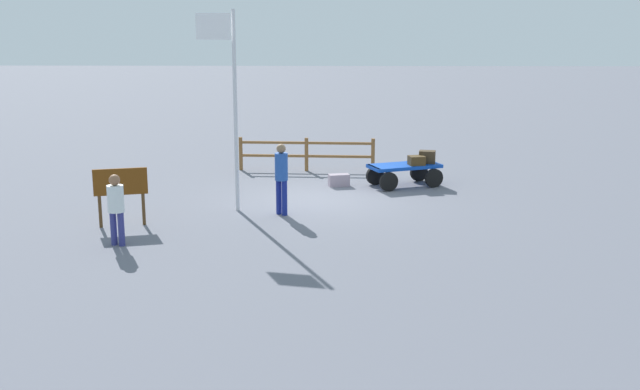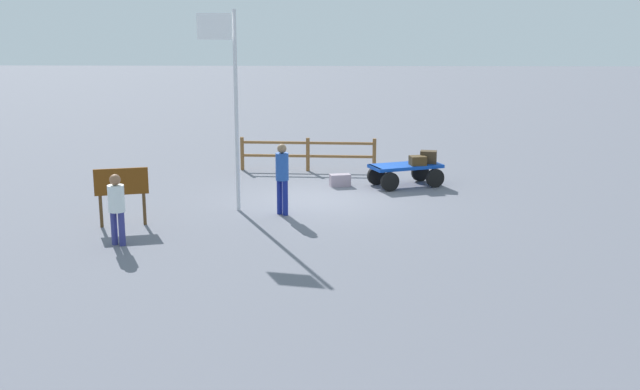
# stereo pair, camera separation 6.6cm
# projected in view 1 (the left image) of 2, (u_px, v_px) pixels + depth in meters

# --- Properties ---
(ground_plane) EXTENTS (120.00, 120.00, 0.00)m
(ground_plane) POSITION_uv_depth(u_px,v_px,m) (319.00, 199.00, 21.27)
(ground_plane) COLOR slate
(luggage_cart) EXTENTS (2.29, 1.74, 0.66)m
(luggage_cart) POSITION_uv_depth(u_px,v_px,m) (404.00, 171.00, 22.83)
(luggage_cart) COLOR #0E41B3
(luggage_cart) RESTS_ON ground
(suitcase_tan) EXTENTS (0.53, 0.42, 0.37)m
(suitcase_tan) POSITION_uv_depth(u_px,v_px,m) (427.00, 157.00, 22.96)
(suitcase_tan) COLOR #3D2F1E
(suitcase_tan) RESTS_ON luggage_cart
(suitcase_dark) EXTENTS (0.52, 0.48, 0.27)m
(suitcase_dark) POSITION_uv_depth(u_px,v_px,m) (417.00, 160.00, 22.67)
(suitcase_dark) COLOR #412F16
(suitcase_dark) RESTS_ON luggage_cart
(suitcase_grey) EXTENTS (0.66, 0.44, 0.36)m
(suitcase_grey) POSITION_uv_depth(u_px,v_px,m) (339.00, 180.00, 22.90)
(suitcase_grey) COLOR gray
(suitcase_grey) RESTS_ON ground
(worker_lead) EXTENTS (0.46, 0.46, 1.82)m
(worker_lead) POSITION_uv_depth(u_px,v_px,m) (281.00, 174.00, 19.37)
(worker_lead) COLOR navy
(worker_lead) RESTS_ON ground
(worker_trailing) EXTENTS (0.46, 0.46, 1.60)m
(worker_trailing) POSITION_uv_depth(u_px,v_px,m) (116.00, 204.00, 16.76)
(worker_trailing) COLOR navy
(worker_trailing) RESTS_ON ground
(flagpole) EXTENTS (1.00, 0.22, 5.11)m
(flagpole) POSITION_uv_depth(u_px,v_px,m) (230.00, 91.00, 19.34)
(flagpole) COLOR silver
(flagpole) RESTS_ON ground
(signboard) EXTENTS (1.24, 0.39, 1.42)m
(signboard) POSITION_uv_depth(u_px,v_px,m) (121.00, 187.00, 18.31)
(signboard) COLOR #4C3319
(signboard) RESTS_ON ground
(wooden_fence) EXTENTS (4.45, 0.33, 1.09)m
(wooden_fence) POSITION_uv_depth(u_px,v_px,m) (306.00, 152.00, 25.07)
(wooden_fence) COLOR brown
(wooden_fence) RESTS_ON ground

